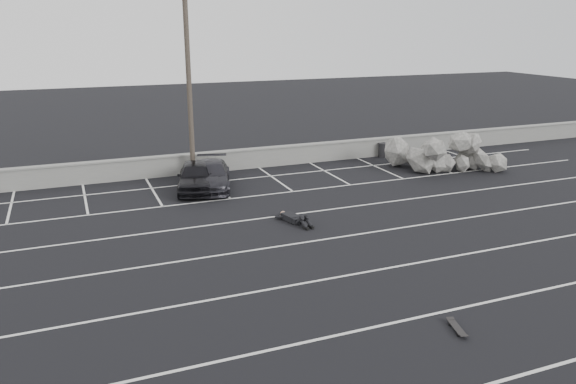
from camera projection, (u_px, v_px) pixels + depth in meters
name	position (u px, v px, depth m)	size (l,w,h in m)	color
ground	(372.00, 271.00, 17.60)	(120.00, 120.00, 0.00)	black
seawall	(240.00, 159.00, 29.90)	(50.00, 0.45, 1.06)	gray
stall_lines	(312.00, 226.00, 21.49)	(36.00, 20.05, 0.01)	silver
car_left	(196.00, 176.00, 26.01)	(1.59, 3.96, 1.35)	black
car_right	(211.00, 175.00, 26.37)	(1.73, 4.26, 1.24)	#242329
utility_pole	(189.00, 84.00, 27.04)	(1.23, 0.25, 9.20)	#4C4238
trash_bin	(383.00, 150.00, 32.62)	(0.63, 0.63, 0.83)	black
riprap_pile	(437.00, 159.00, 29.96)	(5.79, 4.38, 1.42)	gray
person	(291.00, 215.00, 22.06)	(1.52, 2.64, 0.50)	black
skateboard	(457.00, 328.00, 14.16)	(0.39, 0.80, 0.09)	black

